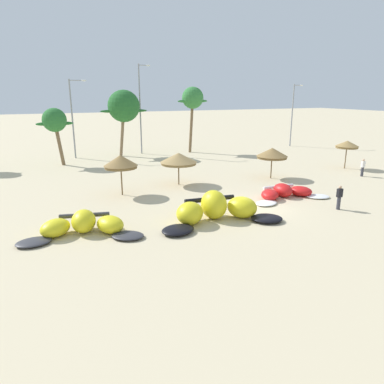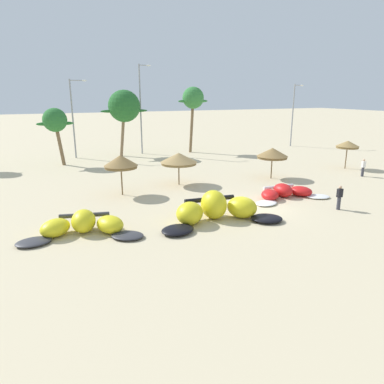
{
  "view_description": "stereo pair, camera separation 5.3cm",
  "coord_description": "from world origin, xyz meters",
  "px_view_note": "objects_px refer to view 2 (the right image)",
  "views": [
    {
      "loc": [
        -13.1,
        -18.91,
        7.37
      ],
      "look_at": [
        -3.61,
        2.0,
        1.0
      ],
      "focal_mm": 33.28,
      "sensor_mm": 36.0,
      "label": 1
    },
    {
      "loc": [
        -13.05,
        -18.93,
        7.37
      ],
      "look_at": [
        -3.61,
        2.0,
        1.0
      ],
      "focal_mm": 33.28,
      "sensor_mm": 36.0,
      "label": 2
    }
  ],
  "objects_px": {
    "beach_umbrella_near_van": "(121,162)",
    "lamppost_west": "(74,115)",
    "beach_umbrella_near_palms": "(272,153)",
    "kite_far_left": "(83,226)",
    "palm_left": "(55,121)",
    "person_by_umbrellas": "(363,168)",
    "kite_left_of_center": "(285,193)",
    "kite_left": "(216,210)",
    "lamppost_west_center": "(141,106)",
    "palm_left_of_gap": "(124,106)",
    "palm_center_left": "(193,99)",
    "beach_umbrella_middle": "(179,159)",
    "beach_umbrella_outermost": "(348,144)",
    "person_near_kites": "(339,198)",
    "lamppost_east_center": "(294,112)"
  },
  "relations": [
    {
      "from": "beach_umbrella_middle",
      "to": "palm_center_left",
      "type": "xyz_separation_m",
      "value": [
        8.23,
        15.25,
        4.51
      ]
    },
    {
      "from": "kite_far_left",
      "to": "lamppost_east_center",
      "type": "bearing_deg",
      "value": 34.58
    },
    {
      "from": "kite_left_of_center",
      "to": "beach_umbrella_near_palms",
      "type": "xyz_separation_m",
      "value": [
        2.79,
        5.51,
        1.91
      ]
    },
    {
      "from": "palm_left",
      "to": "palm_center_left",
      "type": "relative_size",
      "value": 0.73
    },
    {
      "from": "kite_far_left",
      "to": "lamppost_west_center",
      "type": "distance_m",
      "value": 27.55
    },
    {
      "from": "lamppost_west_center",
      "to": "person_by_umbrellas",
      "type": "bearing_deg",
      "value": -54.99
    },
    {
      "from": "palm_left",
      "to": "palm_center_left",
      "type": "xyz_separation_m",
      "value": [
        16.69,
        2.29,
        2.07
      ]
    },
    {
      "from": "kite_left_of_center",
      "to": "lamppost_west_center",
      "type": "bearing_deg",
      "value": 98.94
    },
    {
      "from": "beach_umbrella_near_palms",
      "to": "lamppost_west_center",
      "type": "bearing_deg",
      "value": 109.76
    },
    {
      "from": "beach_umbrella_middle",
      "to": "beach_umbrella_near_palms",
      "type": "relative_size",
      "value": 1.11
    },
    {
      "from": "palm_center_left",
      "to": "lamppost_east_center",
      "type": "xyz_separation_m",
      "value": [
        15.33,
        -0.85,
        -1.87
      ]
    },
    {
      "from": "palm_left_of_gap",
      "to": "beach_umbrella_near_palms",
      "type": "bearing_deg",
      "value": -62.93
    },
    {
      "from": "kite_left_of_center",
      "to": "person_by_umbrellas",
      "type": "distance_m",
      "value": 11.27
    },
    {
      "from": "kite_far_left",
      "to": "palm_left",
      "type": "bearing_deg",
      "value": 88.89
    },
    {
      "from": "beach_umbrella_near_palms",
      "to": "lamppost_east_center",
      "type": "xyz_separation_m",
      "value": [
        15.13,
        15.7,
        2.55
      ]
    },
    {
      "from": "beach_umbrella_outermost",
      "to": "person_by_umbrellas",
      "type": "xyz_separation_m",
      "value": [
        -1.37,
        -3.29,
        -1.63
      ]
    },
    {
      "from": "kite_left",
      "to": "palm_center_left",
      "type": "distance_m",
      "value": 26.75
    },
    {
      "from": "person_near_kites",
      "to": "palm_left",
      "type": "distance_m",
      "value": 28.36
    },
    {
      "from": "beach_umbrella_near_palms",
      "to": "palm_left",
      "type": "xyz_separation_m",
      "value": [
        -16.88,
        14.26,
        2.35
      ]
    },
    {
      "from": "lamppost_west_center",
      "to": "beach_umbrella_outermost",
      "type": "bearing_deg",
      "value": -47.75
    },
    {
      "from": "palm_left_of_gap",
      "to": "kite_left_of_center",
      "type": "bearing_deg",
      "value": -75.14
    },
    {
      "from": "beach_umbrella_outermost",
      "to": "palm_center_left",
      "type": "xyz_separation_m",
      "value": [
        -9.71,
        16.08,
        4.25
      ]
    },
    {
      "from": "kite_left",
      "to": "palm_left_of_gap",
      "type": "distance_m",
      "value": 25.57
    },
    {
      "from": "person_by_umbrellas",
      "to": "kite_left_of_center",
      "type": "bearing_deg",
      "value": -166.14
    },
    {
      "from": "kite_left",
      "to": "lamppost_east_center",
      "type": "distance_m",
      "value": 34.38
    },
    {
      "from": "person_by_umbrellas",
      "to": "beach_umbrella_outermost",
      "type": "bearing_deg",
      "value": 67.43
    },
    {
      "from": "kite_left",
      "to": "palm_center_left",
      "type": "relative_size",
      "value": 0.95
    },
    {
      "from": "palm_left",
      "to": "kite_far_left",
      "type": "bearing_deg",
      "value": -91.11
    },
    {
      "from": "beach_umbrella_near_palms",
      "to": "kite_far_left",
      "type": "bearing_deg",
      "value": -158.96
    },
    {
      "from": "person_near_kites",
      "to": "person_by_umbrellas",
      "type": "height_order",
      "value": "same"
    },
    {
      "from": "kite_far_left",
      "to": "person_near_kites",
      "type": "relative_size",
      "value": 4.06
    },
    {
      "from": "kite_left",
      "to": "beach_umbrella_near_van",
      "type": "relative_size",
      "value": 2.59
    },
    {
      "from": "beach_umbrella_near_van",
      "to": "lamppost_west",
      "type": "relative_size",
      "value": 0.34
    },
    {
      "from": "palm_left",
      "to": "person_by_umbrellas",
      "type": "bearing_deg",
      "value": -34.3
    },
    {
      "from": "beach_umbrella_outermost",
      "to": "person_near_kites",
      "type": "distance_m",
      "value": 14.65
    },
    {
      "from": "person_by_umbrellas",
      "to": "palm_center_left",
      "type": "xyz_separation_m",
      "value": [
        -8.34,
        19.36,
        5.89
      ]
    },
    {
      "from": "beach_umbrella_near_palms",
      "to": "lamppost_east_center",
      "type": "height_order",
      "value": "lamppost_east_center"
    },
    {
      "from": "kite_left_of_center",
      "to": "palm_left_of_gap",
      "type": "height_order",
      "value": "palm_left_of_gap"
    },
    {
      "from": "beach_umbrella_near_palms",
      "to": "lamppost_west_center",
      "type": "distance_m",
      "value": 19.59
    },
    {
      "from": "beach_umbrella_middle",
      "to": "kite_left_of_center",
      "type": "bearing_deg",
      "value": -50.43
    },
    {
      "from": "beach_umbrella_near_van",
      "to": "beach_umbrella_middle",
      "type": "bearing_deg",
      "value": 12.58
    },
    {
      "from": "kite_left",
      "to": "beach_umbrella_middle",
      "type": "height_order",
      "value": "beach_umbrella_middle"
    },
    {
      "from": "beach_umbrella_middle",
      "to": "lamppost_west_center",
      "type": "bearing_deg",
      "value": 83.5
    },
    {
      "from": "kite_left_of_center",
      "to": "beach_umbrella_near_van",
      "type": "bearing_deg",
      "value": 152.04
    },
    {
      "from": "beach_umbrella_middle",
      "to": "beach_umbrella_near_palms",
      "type": "distance_m",
      "value": 8.52
    },
    {
      "from": "lamppost_east_center",
      "to": "beach_umbrella_middle",
      "type": "bearing_deg",
      "value": -148.57
    },
    {
      "from": "kite_far_left",
      "to": "kite_left",
      "type": "distance_m",
      "value": 7.67
    },
    {
      "from": "kite_left_of_center",
      "to": "lamppost_west_center",
      "type": "distance_m",
      "value": 24.55
    },
    {
      "from": "kite_left",
      "to": "lamppost_west_center",
      "type": "xyz_separation_m",
      "value": [
        3.19,
        25.82,
        5.26
      ]
    },
    {
      "from": "beach_umbrella_near_van",
      "to": "kite_far_left",
      "type": "bearing_deg",
      "value": -119.06
    }
  ]
}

